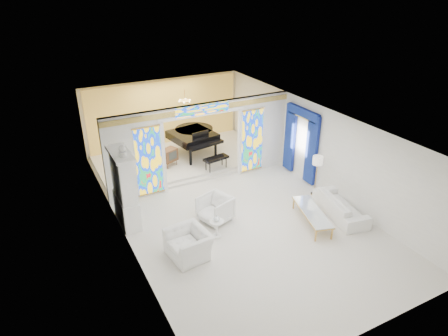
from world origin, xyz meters
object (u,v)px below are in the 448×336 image
coffee_table (312,212)px  sofa (341,206)px  china_cabinet (125,189)px  tv_console (169,155)px  armchair_left (189,244)px  armchair_right (215,209)px  grand_piano (194,135)px

coffee_table → sofa: bearing=-1.4°
china_cabinet → tv_console: 3.82m
armchair_left → coffee_table: (3.99, -0.29, 0.02)m
sofa → armchair_right: bearing=78.3°
armchair_left → grand_piano: bearing=148.2°
coffee_table → china_cabinet: bearing=151.8°
china_cabinet → sofa: china_cabinet is taller
china_cabinet → armchair_right: (2.46, -1.17, -0.75)m
coffee_table → armchair_left: bearing=175.9°
armchair_left → coffee_table: armchair_left is taller
armchair_right → grand_piano: (1.37, 4.72, 0.58)m
sofa → tv_console: bearing=44.6°
china_cabinet → armchair_left: size_ratio=2.34×
armchair_left → armchair_right: armchair_right is taller
armchair_left → grand_piano: grand_piano is taller
china_cabinet → sofa: bearing=-23.8°
armchair_left → armchair_right: (1.42, 1.23, 0.04)m
tv_console → armchair_right: bearing=-113.1°
sofa → tv_console: size_ratio=3.01×
armchair_left → coffee_table: size_ratio=0.57×
tv_console → grand_piano: bearing=3.1°
coffee_table → grand_piano: grand_piano is taller
china_cabinet → tv_console: (2.45, 2.88, -0.53)m
armchair_left → sofa: size_ratio=0.53×
armchair_left → armchair_right: 1.88m
armchair_left → sofa: (5.13, -0.32, -0.06)m
armchair_left → grand_piano: size_ratio=0.36×
china_cabinet → grand_piano: china_cabinet is taller
sofa → tv_console: 6.73m
grand_piano → tv_console: grand_piano is taller
sofa → armchair_left: bearing=97.5°
grand_piano → tv_console: (-1.37, -0.67, -0.36)m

